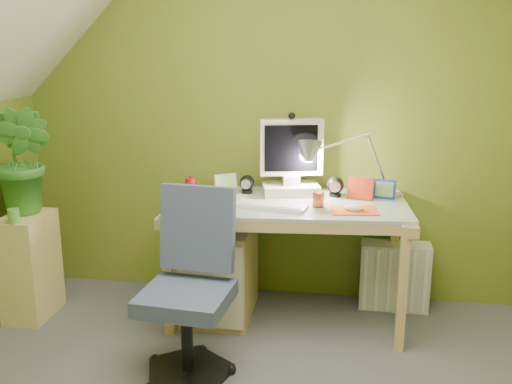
# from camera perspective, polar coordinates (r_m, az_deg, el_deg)

# --- Properties ---
(wall_back) EXTENTS (3.20, 0.01, 2.40)m
(wall_back) POSITION_cam_1_polar(r_m,az_deg,el_deg) (3.81, 1.35, 7.37)
(wall_back) COLOR olive
(wall_back) RESTS_ON floor
(desk) EXTENTS (1.43, 0.80, 0.74)m
(desk) POSITION_cam_1_polar(r_m,az_deg,el_deg) (3.63, 2.98, -6.56)
(desk) COLOR tan
(desk) RESTS_ON floor
(monitor) EXTENTS (0.43, 0.31, 0.53)m
(monitor) POSITION_cam_1_polar(r_m,az_deg,el_deg) (3.63, 3.39, 3.90)
(monitor) COLOR beige
(monitor) RESTS_ON desk
(speaker_left) EXTENTS (0.10, 0.10, 0.11)m
(speaker_left) POSITION_cam_1_polar(r_m,az_deg,el_deg) (3.69, -0.87, 0.75)
(speaker_left) COLOR black
(speaker_left) RESTS_ON desk
(speaker_right) EXTENTS (0.13, 0.13, 0.12)m
(speaker_right) POSITION_cam_1_polar(r_m,az_deg,el_deg) (3.64, 7.56, 0.53)
(speaker_right) COLOR black
(speaker_right) RESTS_ON desk
(keyboard) EXTENTS (0.42, 0.20, 0.02)m
(keyboard) POSITION_cam_1_polar(r_m,az_deg,el_deg) (3.38, 1.49, -1.33)
(keyboard) COLOR white
(keyboard) RESTS_ON desk
(mousepad) EXTENTS (0.28, 0.21, 0.01)m
(mousepad) POSITION_cam_1_polar(r_m,az_deg,el_deg) (3.36, 9.29, -1.75)
(mousepad) COLOR #D15420
(mousepad) RESTS_ON desk
(mouse) EXTENTS (0.12, 0.08, 0.04)m
(mouse) POSITION_cam_1_polar(r_m,az_deg,el_deg) (3.36, 9.30, -1.50)
(mouse) COLOR white
(mouse) RESTS_ON mousepad
(amber_tumbler) EXTENTS (0.07, 0.07, 0.08)m
(amber_tumbler) POSITION_cam_1_polar(r_m,az_deg,el_deg) (3.41, 5.95, -0.71)
(amber_tumbler) COLOR #9A3E16
(amber_tumbler) RESTS_ON desk
(candle_cluster) EXTENTS (0.16, 0.14, 0.11)m
(candle_cluster) POSITION_cam_1_polar(r_m,az_deg,el_deg) (3.61, -6.43, 0.35)
(candle_cluster) COLOR #B40F18
(candle_cluster) RESTS_ON desk
(photo_frame_red) EXTENTS (0.15, 0.06, 0.13)m
(photo_frame_red) POSITION_cam_1_polar(r_m,az_deg,el_deg) (3.60, 9.93, 0.35)
(photo_frame_red) COLOR #A92C12
(photo_frame_red) RESTS_ON desk
(photo_frame_blue) EXTENTS (0.13, 0.05, 0.11)m
(photo_frame_blue) POSITION_cam_1_polar(r_m,az_deg,el_deg) (3.65, 12.11, 0.29)
(photo_frame_blue) COLOR navy
(photo_frame_blue) RESTS_ON desk
(photo_frame_green) EXTENTS (0.13, 0.09, 0.12)m
(photo_frame_green) POSITION_cam_1_polar(r_m,az_deg,el_deg) (3.69, -2.91, 0.81)
(photo_frame_green) COLOR #B5E19B
(photo_frame_green) RESTS_ON desk
(desk_lamp) EXTENTS (0.54, 0.25, 0.57)m
(desk_lamp) POSITION_cam_1_polar(r_m,az_deg,el_deg) (3.61, 10.54, 3.97)
(desk_lamp) COLOR silver
(desk_lamp) RESTS_ON desk
(side_ledge) EXTENTS (0.24, 0.37, 0.64)m
(side_ledge) POSITION_cam_1_polar(r_m,az_deg,el_deg) (3.93, -20.72, -6.61)
(side_ledge) COLOR #D3BC6F
(side_ledge) RESTS_ON floor
(potted_plant) EXTENTS (0.42, 0.36, 0.65)m
(potted_plant) POSITION_cam_1_polar(r_m,az_deg,el_deg) (3.80, -21.24, 2.84)
(potted_plant) COLOR #377E2A
(potted_plant) RESTS_ON side_ledge
(green_cup) EXTENTS (0.08, 0.08, 0.09)m
(green_cup) POSITION_cam_1_polar(r_m,az_deg,el_deg) (3.68, -22.07, -2.14)
(green_cup) COLOR #5CA645
(green_cup) RESTS_ON side_ledge
(task_chair) EXTENTS (0.53, 0.53, 0.87)m
(task_chair) POSITION_cam_1_polar(r_m,az_deg,el_deg) (3.02, -6.72, -9.87)
(task_chair) COLOR #3D4764
(task_chair) RESTS_ON floor
(radiator) EXTENTS (0.43, 0.18, 0.43)m
(radiator) POSITION_cam_1_polar(r_m,az_deg,el_deg) (3.92, 13.05, -7.78)
(radiator) COLOR silver
(radiator) RESTS_ON floor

